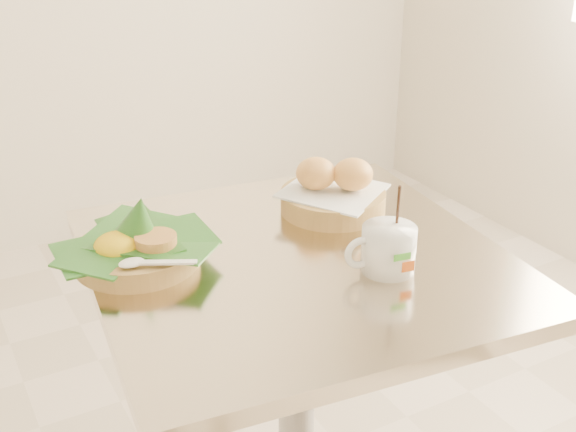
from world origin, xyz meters
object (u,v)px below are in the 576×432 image
rice_basket (136,245)px  bread_basket (333,193)px  coffee_mug (387,248)px  cafe_table (297,359)px

rice_basket → bread_basket: (0.41, 0.03, 0.00)m
bread_basket → rice_basket: bearing=-176.4°
bread_basket → coffee_mug: size_ratio=1.55×
cafe_table → rice_basket: rice_basket is taller
rice_basket → coffee_mug: (0.36, -0.23, 0.01)m
coffee_mug → cafe_table: bearing=130.7°
rice_basket → coffee_mug: coffee_mug is taller
cafe_table → rice_basket: bearing=157.4°
cafe_table → bread_basket: bearing=40.0°
cafe_table → coffee_mug: size_ratio=4.90×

